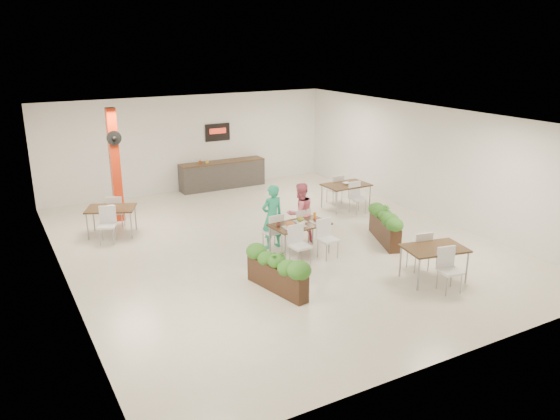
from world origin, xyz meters
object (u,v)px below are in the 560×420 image
at_px(diner_man, 272,217).
at_px(side_table_a, 111,212).
at_px(side_table_c, 434,252).
at_px(diner_woman, 300,213).
at_px(red_column, 115,164).
at_px(side_table_b, 346,188).
at_px(service_counter, 222,174).
at_px(main_table, 300,228).
at_px(planter_left, 277,269).
at_px(planter_right, 385,223).

relative_size(diner_man, side_table_a, 0.98).
bearing_deg(side_table_c, side_table_a, 142.06).
xyz_separation_m(diner_man, diner_woman, (0.80, 0.00, -0.03)).
bearing_deg(red_column, side_table_b, -18.83).
bearing_deg(diner_woman, diner_man, -3.62).
xyz_separation_m(service_counter, main_table, (-0.79, -6.53, 0.14)).
distance_m(diner_man, planter_left, 2.48).
bearing_deg(diner_man, side_table_c, 118.49).
relative_size(diner_man, side_table_c, 0.97).
bearing_deg(main_table, planter_right, -8.85).
bearing_deg(side_table_c, main_table, 133.67).
height_order(main_table, planter_right, planter_right).
xyz_separation_m(planter_right, side_table_b, (0.83, 2.85, 0.15)).
relative_size(planter_left, planter_right, 0.98).
height_order(main_table, diner_woman, diner_woman).
bearing_deg(planter_left, red_column, 105.62).
bearing_deg(diner_woman, main_table, 54.39).
relative_size(main_table, side_table_a, 1.03).
bearing_deg(side_table_b, red_column, 160.55).
bearing_deg(diner_man, main_table, 117.17).
relative_size(red_column, side_table_b, 1.97).
distance_m(diner_woman, side_table_a, 4.98).
distance_m(diner_man, side_table_c, 3.98).
bearing_deg(side_table_c, planter_left, 171.29).
height_order(red_column, main_table, red_column).
bearing_deg(side_table_c, side_table_b, 85.86).
relative_size(main_table, planter_left, 0.98).
xyz_separation_m(diner_man, side_table_a, (-3.27, 2.87, -0.18)).
distance_m(main_table, side_table_c, 3.21).
bearing_deg(main_table, diner_woman, 58.01).
distance_m(diner_woman, side_table_c, 3.62).
xyz_separation_m(diner_man, side_table_b, (3.55, 1.84, -0.17)).
height_order(diner_woman, planter_left, diner_woman).
xyz_separation_m(red_column, side_table_b, (6.36, -2.17, -1.00)).
xyz_separation_m(diner_woman, planter_right, (1.92, -1.02, -0.29)).
distance_m(service_counter, planter_left, 8.39).
distance_m(red_column, diner_woman, 5.47).
relative_size(diner_man, side_table_b, 0.99).
relative_size(service_counter, side_table_c, 1.80).
height_order(diner_woman, side_table_b, diner_woman).
bearing_deg(service_counter, side_table_b, -59.64).
distance_m(red_column, planter_right, 7.56).
xyz_separation_m(red_column, diner_man, (2.82, -4.01, -0.84)).
bearing_deg(main_table, service_counter, 83.08).
height_order(service_counter, diner_man, service_counter).
xyz_separation_m(planter_left, side_table_c, (3.19, -1.16, 0.14)).
height_order(diner_man, planter_right, diner_man).
bearing_deg(side_table_a, diner_woman, -11.45).
bearing_deg(main_table, planter_left, -133.41).
bearing_deg(red_column, planter_left, -74.38).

